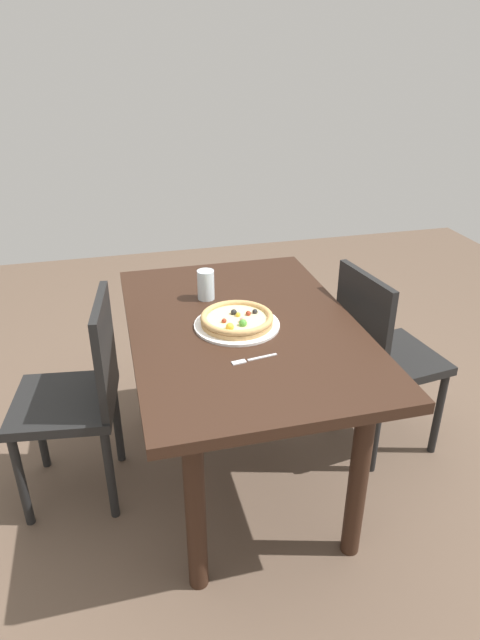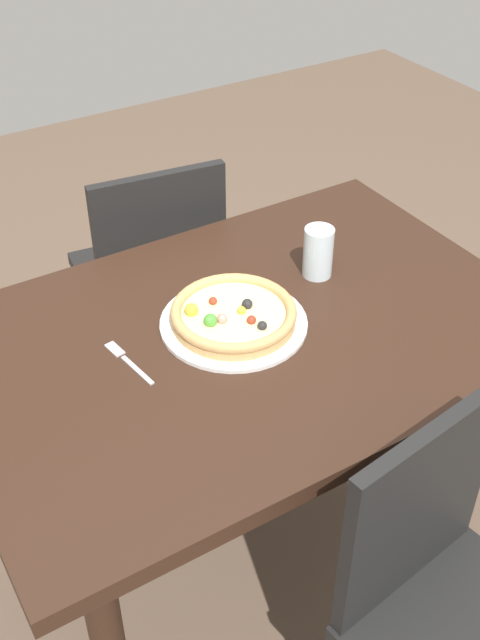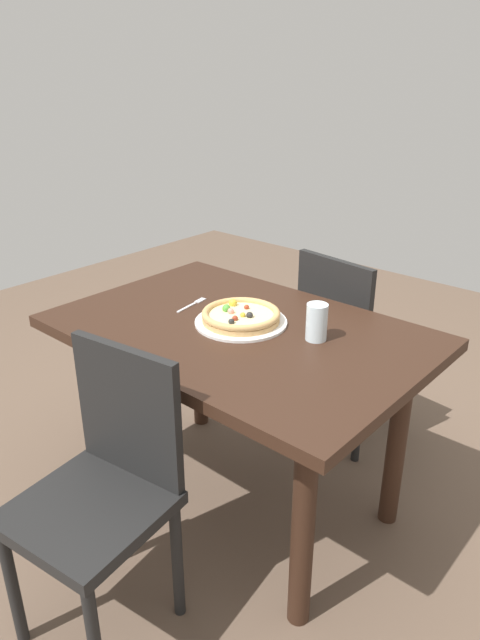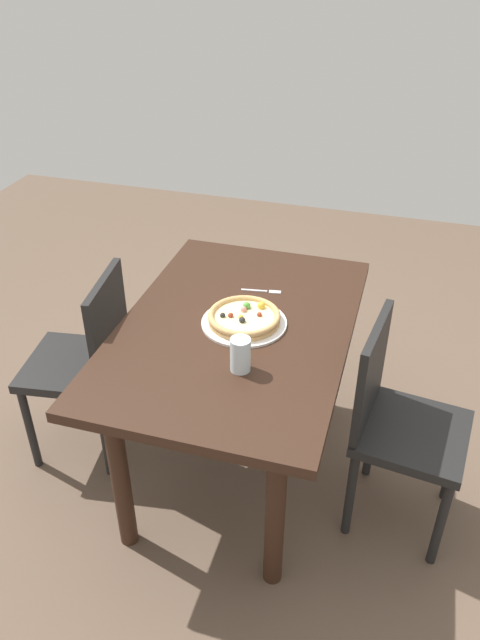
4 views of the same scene
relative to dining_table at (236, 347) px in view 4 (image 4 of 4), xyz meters
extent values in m
plane|color=brown|center=(0.00, 0.00, -0.66)|extent=(6.00, 6.00, 0.00)
cube|color=#331E14|center=(0.00, 0.00, 0.09)|extent=(1.31, 0.88, 0.04)
cylinder|color=#331E14|center=(-0.51, -0.29, -0.30)|extent=(0.07, 0.07, 0.72)
cylinder|color=#331E14|center=(0.51, -0.29, -0.30)|extent=(0.07, 0.07, 0.72)
cylinder|color=#331E14|center=(-0.51, 0.29, -0.30)|extent=(0.07, 0.07, 0.72)
cylinder|color=#331E14|center=(0.51, 0.29, -0.30)|extent=(0.07, 0.07, 0.72)
cylinder|color=black|center=(0.26, -0.86, -0.44)|extent=(0.04, 0.04, 0.44)
cylinder|color=black|center=(-0.08, -0.91, -0.44)|extent=(0.04, 0.04, 0.44)
cylinder|color=black|center=(0.21, -0.53, -0.44)|extent=(0.04, 0.04, 0.44)
cylinder|color=black|center=(-0.13, -0.57, -0.44)|extent=(0.04, 0.04, 0.44)
cube|color=black|center=(0.07, -0.72, -0.20)|extent=(0.45, 0.45, 0.04)
cube|color=black|center=(0.04, -0.54, 0.03)|extent=(0.38, 0.08, 0.42)
cylinder|color=black|center=(-0.07, 0.91, -0.44)|extent=(0.04, 0.04, 0.44)
cylinder|color=black|center=(0.27, 0.87, -0.44)|extent=(0.04, 0.04, 0.44)
cylinder|color=black|center=(-0.11, 0.57, -0.44)|extent=(0.04, 0.04, 0.44)
cylinder|color=black|center=(0.22, 0.53, -0.44)|extent=(0.04, 0.04, 0.44)
cube|color=black|center=(0.08, 0.72, -0.20)|extent=(0.45, 0.45, 0.04)
cube|color=black|center=(0.05, 0.54, 0.03)|extent=(0.38, 0.08, 0.42)
cylinder|color=white|center=(-0.02, 0.03, 0.11)|extent=(0.33, 0.33, 0.01)
cylinder|color=tan|center=(-0.02, 0.03, 0.13)|extent=(0.28, 0.28, 0.02)
cylinder|color=beige|center=(-0.02, 0.03, 0.14)|extent=(0.24, 0.24, 0.01)
torus|color=tan|center=(-0.02, 0.03, 0.15)|extent=(0.28, 0.28, 0.02)
sphere|color=maroon|center=(0.00, -0.02, 0.15)|extent=(0.02, 0.02, 0.02)
sphere|color=#262626|center=(0.02, 0.03, 0.15)|extent=(0.02, 0.02, 0.02)
sphere|color=#E58C7F|center=(-0.05, 0.02, 0.15)|extent=(0.02, 0.02, 0.02)
sphere|color=#262626|center=(0.01, -0.05, 0.15)|extent=(0.02, 0.02, 0.02)
sphere|color=maroon|center=(-0.04, 0.08, 0.15)|extent=(0.02, 0.02, 0.02)
sphere|color=gold|center=(0.00, 0.02, 0.15)|extent=(0.02, 0.02, 0.02)
sphere|color=#4C9E38|center=(-0.08, 0.02, 0.15)|extent=(0.03, 0.03, 0.03)
sphere|color=gold|center=(-0.10, 0.08, 0.15)|extent=(0.03, 0.03, 0.03)
cube|color=silver|center=(-0.27, 0.00, 0.11)|extent=(0.03, 0.11, 0.00)
cube|color=silver|center=(-0.28, 0.09, 0.11)|extent=(0.03, 0.05, 0.00)
cylinder|color=silver|center=(0.26, 0.10, 0.17)|extent=(0.07, 0.07, 0.13)
camera|label=1|loc=(-1.82, 0.47, 1.09)|focal=30.55mm
camera|label=2|loc=(-0.72, -1.15, 1.19)|focal=43.58mm
camera|label=3|loc=(1.22, -1.39, 0.95)|focal=32.22mm
camera|label=4|loc=(1.88, 0.57, 1.44)|focal=34.45mm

